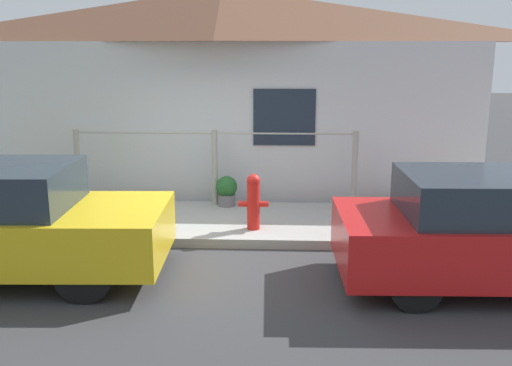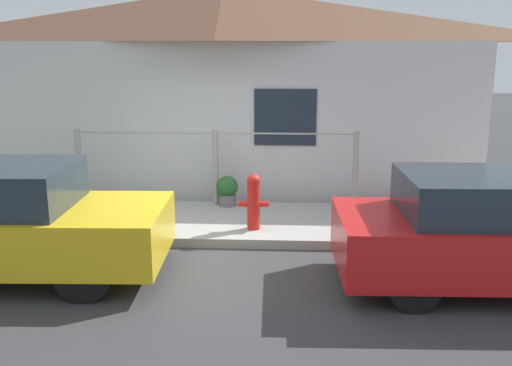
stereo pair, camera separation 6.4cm
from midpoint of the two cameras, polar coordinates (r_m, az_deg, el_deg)
ground_plane at (r=8.27m, az=-5.35°, el=-6.50°), size 60.00×60.00×0.00m
sidewalk at (r=9.21m, az=-4.45°, el=-3.94°), size 24.00×2.05×0.14m
house at (r=11.14m, az=-3.12°, el=15.14°), size 9.93×2.23×3.91m
fence at (r=9.86m, az=-3.87°, el=1.89°), size 4.90×0.10×1.30m
car_right at (r=7.36m, az=23.87°, el=-4.50°), size 4.04×1.71×1.38m
fire_hydrant at (r=8.51m, az=-0.03°, el=-1.75°), size 0.46×0.20×0.85m
potted_plant_near_hydrant at (r=9.82m, az=-2.70°, el=-0.71°), size 0.37×0.37×0.52m
potted_plant_by_fence at (r=9.85m, az=-17.47°, el=-1.02°), size 0.49×0.49×0.59m
potted_plant_corner at (r=9.69m, az=20.16°, el=-1.42°), size 0.44×0.44×0.58m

